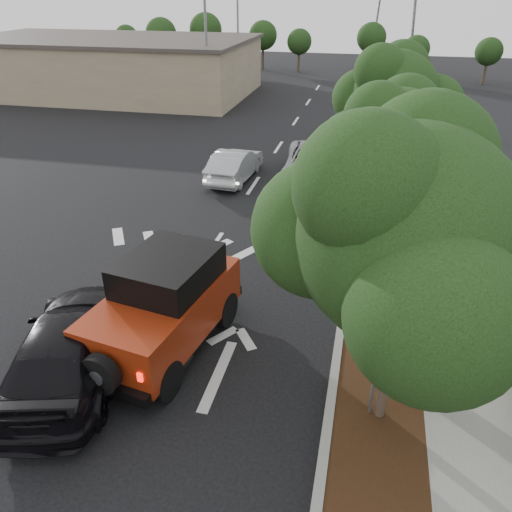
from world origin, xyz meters
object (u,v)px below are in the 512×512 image
(silver_suv_ahead, at_px, (313,163))
(speed_hump_sign, at_px, (378,355))
(red_jeep, at_px, (168,302))
(black_suv_oncoming, at_px, (71,345))

(silver_suv_ahead, bearing_deg, speed_hump_sign, -82.05)
(red_jeep, xyz_separation_m, speed_hump_sign, (4.86, -1.40, 0.43))
(red_jeep, bearing_deg, speed_hump_sign, -6.21)
(red_jeep, height_order, speed_hump_sign, speed_hump_sign)
(red_jeep, distance_m, silver_suv_ahead, 12.72)
(silver_suv_ahead, relative_size, speed_hump_sign, 2.30)
(red_jeep, height_order, silver_suv_ahead, red_jeep)
(speed_hump_sign, bearing_deg, silver_suv_ahead, 103.45)
(black_suv_oncoming, relative_size, speed_hump_sign, 2.26)
(speed_hump_sign, bearing_deg, red_jeep, 165.42)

